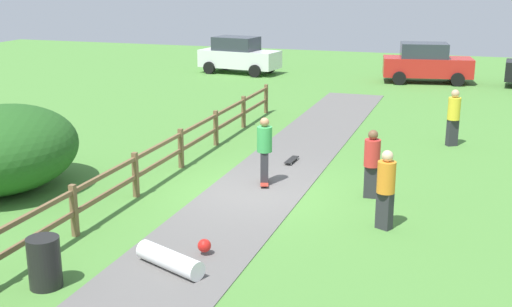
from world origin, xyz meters
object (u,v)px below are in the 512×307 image
skateboard_loose (292,160)px  bystander_orange (386,186)px  bush_large (3,149)px  parked_car_red (426,63)px  bystander_red (372,161)px  trash_bin (44,262)px  skater_riding (264,148)px  skater_fallen (173,259)px  bystander_yellow (454,115)px  parked_car_white (239,55)px

skateboard_loose → bystander_orange: size_ratio=0.47×
bush_large → parked_car_red: bush_large is taller
bystander_red → trash_bin: bearing=-125.3°
bush_large → skater_riding: 6.40m
trash_bin → skater_riding: size_ratio=0.52×
skater_fallen → bystander_orange: (3.37, 3.18, 0.74)m
skateboard_loose → parked_car_red: size_ratio=0.18×
bystander_red → bystander_orange: bystander_orange is taller
bush_large → parked_car_red: 21.88m
bystander_red → bystander_orange: (0.58, -1.90, 0.03)m
skater_fallen → bystander_yellow: (4.41, 10.76, 0.78)m
bystander_orange → parked_car_white: 22.35m
skateboard_loose → bystander_yellow: bearing=39.1°
skater_riding → skateboard_loose: 2.33m
parked_car_red → skater_riding: bearing=-98.2°
trash_bin → skater_fallen: 2.22m
parked_car_red → skateboard_loose: bearing=-98.9°
parked_car_red → parked_car_white: same height
parked_car_red → bystander_red: bearing=-89.6°
bystander_red → skater_fallen: bearing=-118.7°
trash_bin → bystander_orange: size_ratio=0.53×
skater_riding → bystander_orange: bearing=-31.5°
bystander_yellow → skater_fallen: bearing=-112.3°
bystander_yellow → parked_car_red: size_ratio=0.40×
skateboard_loose → bystander_red: bearing=-41.3°
trash_bin → parked_car_red: size_ratio=0.20×
parked_car_red → bystander_orange: bearing=-87.9°
skater_fallen → trash_bin: bearing=-142.9°
skater_fallen → skateboard_loose: 7.35m
bush_large → bystander_yellow: size_ratio=2.30×
bystander_red → parked_car_red: (-0.14, 17.86, 0.05)m
bystander_red → bystander_yellow: bystander_yellow is taller
parked_car_red → skater_fallen: bearing=-96.6°
trash_bin → bystander_red: size_ratio=0.54×
trash_bin → skater_riding: 6.80m
bush_large → skater_riding: size_ratio=2.36×
parked_car_red → bush_large: bearing=-112.9°
skater_riding → bystander_yellow: bearing=52.1°
skater_fallen → bystander_orange: bystander_orange is taller
bystander_yellow → parked_car_red: bearing=98.2°
skateboard_loose → bystander_orange: (3.16, -4.16, 0.85)m
bush_large → skater_riding: bush_large is taller
bush_large → bystander_red: 8.94m
bystander_yellow → parked_car_red: (-1.76, 12.18, -0.02)m
skater_riding → bystander_red: skater_riding is taller
skater_fallen → parked_car_red: bearing=83.4°
skateboard_loose → parked_car_white: 17.24m
bystander_orange → parked_car_red: parked_car_red is taller
bystander_yellow → bystander_orange: bearing=-97.8°
bystander_red → bystander_yellow: 5.91m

